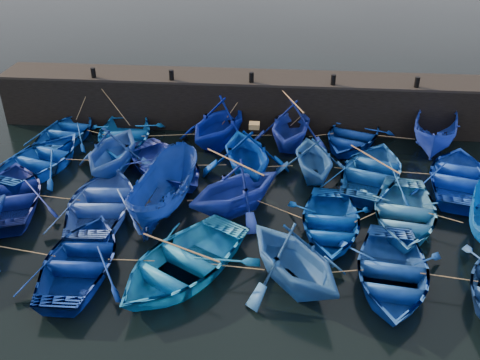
# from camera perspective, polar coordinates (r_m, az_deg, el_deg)

# --- Properties ---
(ground) EXTENTS (120.00, 120.00, 0.00)m
(ground) POSITION_cam_1_polar(r_m,az_deg,el_deg) (19.59, -0.83, -6.44)
(ground) COLOR black
(ground) RESTS_ON ground
(quay_wall) EXTENTS (26.00, 2.50, 2.50)m
(quay_wall) POSITION_cam_1_polar(r_m,az_deg,el_deg) (28.21, 1.32, 8.37)
(quay_wall) COLOR black
(quay_wall) RESTS_ON ground
(quay_top) EXTENTS (26.00, 2.50, 0.12)m
(quay_top) POSITION_cam_1_polar(r_m,az_deg,el_deg) (27.75, 1.35, 10.89)
(quay_top) COLOR black
(quay_top) RESTS_ON quay_wall
(bollard_0) EXTENTS (0.24, 0.24, 0.50)m
(bollard_0) POSITION_cam_1_polar(r_m,az_deg,el_deg) (28.44, -15.38, 10.98)
(bollard_0) COLOR black
(bollard_0) RESTS_ON quay_top
(bollard_1) EXTENTS (0.24, 0.24, 0.50)m
(bollard_1) POSITION_cam_1_polar(r_m,az_deg,el_deg) (27.35, -7.32, 11.05)
(bollard_1) COLOR black
(bollard_1) RESTS_ON quay_top
(bollard_2) EXTENTS (0.24, 0.24, 0.50)m
(bollard_2) POSITION_cam_1_polar(r_m,az_deg,el_deg) (26.80, 1.23, 10.89)
(bollard_2) COLOR black
(bollard_2) RESTS_ON quay_top
(bollard_3) EXTENTS (0.24, 0.24, 0.50)m
(bollard_3) POSITION_cam_1_polar(r_m,az_deg,el_deg) (26.85, 9.92, 10.49)
(bollard_3) COLOR black
(bollard_3) RESTS_ON quay_top
(bollard_4) EXTENTS (0.24, 0.24, 0.50)m
(bollard_4) POSITION_cam_1_polar(r_m,az_deg,el_deg) (27.49, 18.36, 9.87)
(bollard_4) COLOR black
(bollard_4) RESTS_ON quay_top
(boat_0) EXTENTS (3.83, 4.95, 0.95)m
(boat_0) POSITION_cam_1_polar(r_m,az_deg,el_deg) (28.07, -17.87, 5.05)
(boat_0) COLOR #093C98
(boat_0) RESTS_ON ground
(boat_1) EXTENTS (4.63, 5.90, 1.11)m
(boat_1) POSITION_cam_1_polar(r_m,az_deg,el_deg) (26.61, -12.33, 4.66)
(boat_1) COLOR blue
(boat_1) RESTS_ON ground
(boat_2) EXTENTS (5.40, 5.75, 2.43)m
(boat_2) POSITION_cam_1_polar(r_m,az_deg,el_deg) (25.86, -2.25, 6.20)
(boat_2) COLOR #051991
(boat_2) RESTS_ON ground
(boat_3) EXTENTS (4.43, 4.94, 2.33)m
(boat_3) POSITION_cam_1_polar(r_m,az_deg,el_deg) (25.84, 5.46, 5.94)
(boat_3) COLOR navy
(boat_3) RESTS_ON ground
(boat_4) EXTENTS (5.19, 5.98, 1.04)m
(boat_4) POSITION_cam_1_polar(r_m,az_deg,el_deg) (26.74, 11.86, 4.75)
(boat_4) COLOR navy
(boat_4) RESTS_ON ground
(boat_5) EXTENTS (3.32, 5.54, 2.01)m
(boat_5) POSITION_cam_1_polar(r_m,az_deg,el_deg) (27.02, 20.16, 4.91)
(boat_5) COLOR #1B36AA
(boat_5) RESTS_ON ground
(boat_6) EXTENTS (4.94, 5.93, 1.06)m
(boat_6) POSITION_cam_1_polar(r_m,az_deg,el_deg) (25.49, -20.42, 2.15)
(boat_6) COLOR #093CA4
(boat_6) RESTS_ON ground
(boat_7) EXTENTS (4.16, 4.68, 2.26)m
(boat_7) POSITION_cam_1_polar(r_m,az_deg,el_deg) (24.02, -13.44, 3.18)
(boat_7) COLOR #214BA2
(boat_7) RESTS_ON ground
(boat_8) EXTENTS (6.19, 6.33, 1.07)m
(boat_8) POSITION_cam_1_polar(r_m,az_deg,el_deg) (23.59, -7.97, 1.61)
(boat_8) COLOR #2437B4
(boat_8) RESTS_ON ground
(boat_9) EXTENTS (4.94, 5.37, 2.36)m
(boat_9) POSITION_cam_1_polar(r_m,az_deg,el_deg) (22.97, 0.75, 2.91)
(boat_9) COLOR #0030A0
(boat_9) RESTS_ON ground
(boat_10) EXTENTS (3.81, 4.26, 2.01)m
(boat_10) POSITION_cam_1_polar(r_m,az_deg,el_deg) (23.21, 7.91, 2.42)
(boat_10) COLOR #225AA8
(boat_10) RESTS_ON ground
(boat_11) EXTENTS (5.23, 6.17, 1.09)m
(boat_11) POSITION_cam_1_polar(r_m,az_deg,el_deg) (23.58, 13.98, 0.97)
(boat_11) COLOR #0F4893
(boat_11) RESTS_ON ground
(boat_12) EXTENTS (4.92, 5.92, 1.06)m
(boat_12) POSITION_cam_1_polar(r_m,az_deg,el_deg) (24.34, 22.36, 0.40)
(boat_12) COLOR blue
(boat_12) RESTS_ON ground
(boat_13) EXTENTS (5.18, 6.05, 1.06)m
(boat_13) POSITION_cam_1_polar(r_m,az_deg,el_deg) (23.11, -23.19, -1.41)
(boat_13) COLOR navy
(boat_13) RESTS_ON ground
(boat_14) EXTENTS (4.09, 5.47, 1.08)m
(boat_14) POSITION_cam_1_polar(r_m,az_deg,el_deg) (21.43, -14.43, -2.24)
(boat_14) COLOR blue
(boat_14) RESTS_ON ground
(boat_15) EXTENTS (2.70, 5.27, 1.95)m
(boat_15) POSITION_cam_1_polar(r_m,az_deg,el_deg) (20.85, -8.15, -1.10)
(boat_15) COLOR navy
(boat_15) RESTS_ON ground
(boat_16) EXTENTS (5.52, 5.47, 2.20)m
(boat_16) POSITION_cam_1_polar(r_m,az_deg,el_deg) (20.57, -0.56, -0.81)
(boat_16) COLOR #1A31A9
(boat_16) RESTS_ON ground
(boat_17) EXTENTS (3.50, 4.74, 0.95)m
(boat_17) POSITION_cam_1_polar(r_m,az_deg,el_deg) (19.95, 9.57, -4.49)
(boat_17) COLOR #043D9E
(boat_17) RESTS_ON ground
(boat_18) EXTENTS (4.27, 5.47, 1.04)m
(boat_18) POSITION_cam_1_polar(r_m,az_deg,el_deg) (21.07, 17.10, -3.34)
(boat_18) COLOR #3179CF
(boat_18) RESTS_ON ground
(boat_21) EXTENTS (3.56, 4.92, 1.01)m
(boat_21) POSITION_cam_1_polar(r_m,az_deg,el_deg) (18.67, -16.52, -8.07)
(boat_21) COLOR navy
(boat_21) RESTS_ON ground
(boat_22) EXTENTS (6.17, 6.69, 1.13)m
(boat_22) POSITION_cam_1_polar(r_m,az_deg,el_deg) (17.79, -6.28, -8.69)
(boat_22) COLOR blue
(boat_22) RESTS_ON ground
(boat_23) EXTENTS (5.49, 5.59, 2.23)m
(boat_23) POSITION_cam_1_polar(r_m,az_deg,el_deg) (17.07, 5.73, -8.22)
(boat_23) COLOR #245BA5
(boat_23) RESTS_ON ground
(boat_24) EXTENTS (4.10, 5.32, 1.02)m
(boat_24) POSITION_cam_1_polar(r_m,az_deg,el_deg) (18.03, 15.86, -9.47)
(boat_24) COLOR #134293
(boat_24) RESTS_ON ground
(wooden_crate) EXTENTS (0.44, 0.42, 0.22)m
(wooden_crate) POSITION_cam_1_polar(r_m,az_deg,el_deg) (22.39, 1.54, 5.83)
(wooden_crate) COLOR olive
(wooden_crate) RESTS_ON boat_9
(mooring_ropes) EXTENTS (17.94, 11.89, 2.10)m
(mooring_ropes) POSITION_cam_1_polar(r_m,az_deg,el_deg) (23.28, -0.06, 2.45)
(mooring_ropes) COLOR tan
(mooring_ropes) RESTS_ON ground
(loose_oars) EXTENTS (9.30, 12.12, 1.30)m
(loose_oars) POSITION_cam_1_polar(r_m,az_deg,el_deg) (21.26, 4.06, 2.10)
(loose_oars) COLOR #99724C
(loose_oars) RESTS_ON ground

